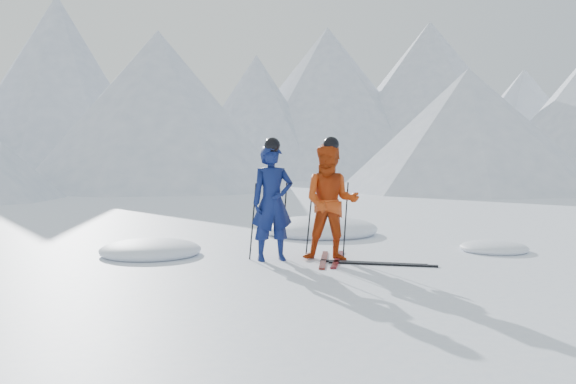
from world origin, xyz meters
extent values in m
plane|color=white|center=(0.00, 0.00, 0.00)|extent=(160.00, 160.00, 0.00)
cone|color=#B2BCD1|center=(-11.51, 40.48, 7.17)|extent=(23.96, 23.96, 14.35)
cone|color=#B2BCD1|center=(-5.08, 51.27, 5.96)|extent=(17.69, 17.69, 11.93)
cone|color=#B2BCD1|center=(4.51, 43.52, 5.42)|extent=(19.63, 19.63, 10.85)
cone|color=#B2BCD1|center=(11.74, 46.25, 7.07)|extent=(23.31, 23.31, 14.15)
cone|color=#B2BCD1|center=(21.49, 44.84, 7.44)|extent=(28.94, 28.94, 14.88)
cone|color=silver|center=(31.93, 45.34, 5.38)|extent=(24.45, 24.45, 10.76)
cone|color=#B2BCD1|center=(12.00, 20.00, 3.25)|extent=(14.00, 14.00, 6.50)
cone|color=#B2BCD1|center=(-4.00, 26.00, 4.50)|extent=(16.00, 16.00, 9.00)
imported|color=#0D1A51|center=(-2.33, 0.09, 0.95)|extent=(0.73, 0.51, 1.91)
imported|color=#B63A0E|center=(-1.40, -0.11, 0.96)|extent=(1.12, 1.00, 1.92)
cylinder|color=black|center=(-2.63, 0.24, 0.64)|extent=(0.13, 0.09, 1.27)
cylinder|color=black|center=(-2.08, 0.34, 0.64)|extent=(0.13, 0.07, 1.27)
cylinder|color=black|center=(-1.70, 0.14, 0.64)|extent=(0.13, 0.10, 1.28)
cylinder|color=black|center=(-1.10, 0.04, 0.64)|extent=(0.13, 0.09, 1.28)
cube|color=black|center=(-1.52, -0.11, 0.01)|extent=(0.60, 1.65, 0.03)
cube|color=black|center=(-1.28, -0.11, 0.01)|extent=(0.71, 1.61, 0.03)
cube|color=black|center=(-0.83, -0.57, 0.01)|extent=(1.55, 0.86, 0.03)
cube|color=black|center=(-0.73, -0.72, 0.01)|extent=(1.58, 0.81, 0.03)
ellipsoid|color=white|center=(-4.29, 1.09, 0.00)|extent=(1.75, 1.75, 0.38)
ellipsoid|color=white|center=(1.77, 0.24, 0.00)|extent=(1.21, 1.21, 0.27)
ellipsoid|color=white|center=(-0.63, 3.34, 0.00)|extent=(2.52, 2.52, 0.55)
camera|label=1|loc=(-4.18, -9.66, 1.64)|focal=38.00mm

